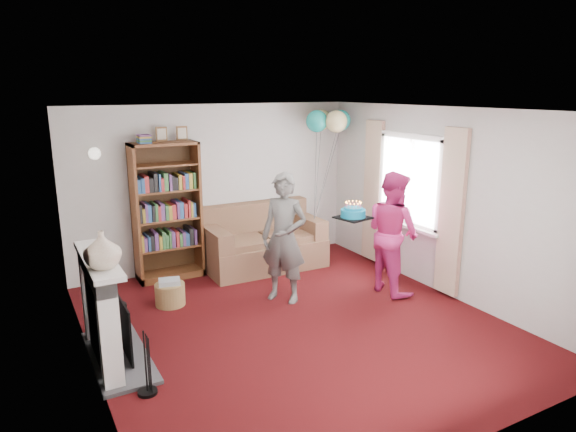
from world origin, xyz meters
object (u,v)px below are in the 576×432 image
bookcase (166,213)px  person_magenta (392,232)px  person_striped (284,238)px  birthday_cake (353,213)px  sofa (262,244)px

bookcase → person_magenta: bearing=-38.6°
bookcase → person_striped: (1.08, -1.58, -0.13)m
birthday_cake → person_magenta: bearing=-18.8°
sofa → birthday_cake: bearing=-69.5°
birthday_cake → sofa: bearing=109.6°
sofa → person_striped: bearing=-103.0°
person_striped → sofa: bearing=129.3°
person_magenta → person_striped: bearing=72.4°
bookcase → sofa: bearing=-9.2°
person_striped → person_magenta: 1.50m
sofa → person_magenta: 2.15m
bookcase → sofa: bookcase is taller
sofa → birthday_cake: (0.57, -1.60, 0.76)m
person_striped → person_magenta: bearing=36.6°
person_magenta → birthday_cake: (-0.53, 0.18, 0.29)m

